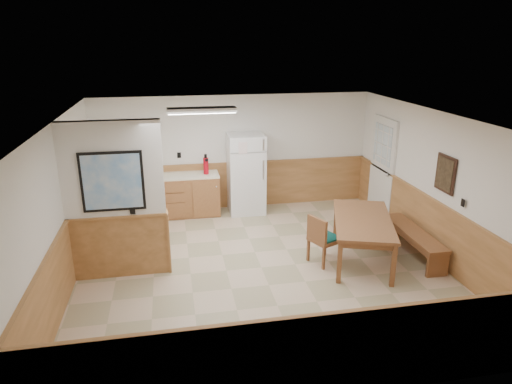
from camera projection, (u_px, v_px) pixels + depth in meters
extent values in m
plane|color=beige|center=(261.00, 267.00, 7.60)|extent=(6.00, 6.00, 0.00)
cube|color=white|center=(262.00, 118.00, 6.80)|extent=(6.00, 6.00, 0.02)
cube|color=white|center=(234.00, 153.00, 9.99)|extent=(6.00, 0.02, 2.50)
cube|color=white|center=(435.00, 186.00, 7.73)|extent=(0.02, 6.00, 2.50)
cube|color=white|center=(61.00, 209.00, 6.67)|extent=(0.02, 6.00, 2.50)
cube|color=tan|center=(235.00, 185.00, 10.21)|extent=(6.00, 0.04, 1.00)
cube|color=tan|center=(428.00, 227.00, 7.97)|extent=(0.04, 6.00, 1.00)
cube|color=tan|center=(69.00, 256.00, 6.91)|extent=(0.04, 6.00, 1.00)
cube|color=white|center=(112.00, 170.00, 6.83)|extent=(1.50, 0.15, 1.50)
cube|color=tan|center=(120.00, 246.00, 7.23)|extent=(1.50, 0.17, 1.00)
cube|color=black|center=(112.00, 182.00, 6.79)|extent=(0.92, 0.03, 0.92)
cube|color=white|center=(112.00, 182.00, 6.77)|extent=(0.84, 0.01, 0.84)
cube|color=#9A6636|center=(186.00, 196.00, 9.76)|extent=(1.40, 0.60, 0.86)
cube|color=#9A6636|center=(115.00, 200.00, 9.50)|extent=(0.06, 0.60, 0.86)
cube|color=#9A6636|center=(152.00, 198.00, 9.63)|extent=(0.06, 0.60, 0.86)
cube|color=#F1EACB|center=(166.00, 177.00, 9.55)|extent=(2.20, 0.60, 0.04)
cube|color=#F1EACB|center=(166.00, 169.00, 9.80)|extent=(2.20, 0.02, 0.10)
cube|color=white|center=(382.00, 169.00, 9.57)|extent=(0.05, 1.02, 2.15)
cube|color=white|center=(382.00, 169.00, 9.57)|extent=(0.04, 0.90, 2.05)
cube|color=silver|center=(383.00, 144.00, 9.40)|extent=(0.02, 0.76, 0.80)
cube|color=white|center=(135.00, 143.00, 9.51)|extent=(0.80, 0.03, 1.00)
cube|color=white|center=(135.00, 143.00, 9.49)|extent=(0.70, 0.01, 0.90)
cube|color=black|center=(446.00, 174.00, 7.35)|extent=(0.03, 0.50, 0.60)
cube|color=black|center=(444.00, 174.00, 7.35)|extent=(0.01, 0.42, 0.52)
cube|color=white|center=(202.00, 110.00, 7.89)|extent=(1.20, 0.30, 0.08)
cube|color=white|center=(202.00, 113.00, 7.90)|extent=(1.15, 0.25, 0.01)
cube|color=white|center=(246.00, 174.00, 9.81)|extent=(0.76, 0.70, 1.72)
cube|color=silver|center=(263.00, 145.00, 9.30)|extent=(0.03, 0.02, 0.22)
cube|color=silver|center=(263.00, 170.00, 9.47)|extent=(0.03, 0.02, 0.41)
cube|color=brown|center=(363.00, 220.00, 7.67)|extent=(1.47, 2.06, 0.05)
cube|color=brown|center=(363.00, 224.00, 7.69)|extent=(1.34, 1.93, 0.10)
cube|color=brown|center=(339.00, 262.00, 7.02)|extent=(0.09, 0.09, 0.70)
cube|color=brown|center=(336.00, 220.00, 8.65)|extent=(0.09, 0.09, 0.70)
cube|color=brown|center=(393.00, 266.00, 6.92)|extent=(0.09, 0.09, 0.70)
cube|color=brown|center=(379.00, 222.00, 8.55)|extent=(0.09, 0.09, 0.70)
cube|color=brown|center=(414.00, 232.00, 7.94)|extent=(0.40, 1.72, 0.05)
cube|color=brown|center=(438.00, 265.00, 7.26)|extent=(0.36, 0.06, 0.40)
cube|color=brown|center=(391.00, 226.00, 8.76)|extent=(0.36, 0.06, 0.40)
cube|color=brown|center=(325.00, 239.00, 7.66)|extent=(0.58, 0.58, 0.06)
cube|color=#0F4D44|center=(325.00, 237.00, 7.64)|extent=(0.53, 0.53, 0.03)
cube|color=brown|center=(317.00, 229.00, 7.48)|extent=(0.23, 0.43, 0.40)
cube|color=#0F4D44|center=(308.00, 232.00, 7.38)|extent=(0.17, 0.36, 0.34)
cube|color=brown|center=(324.00, 259.00, 7.48)|extent=(0.05, 0.05, 0.39)
cube|color=brown|center=(308.00, 250.00, 7.78)|extent=(0.05, 0.05, 0.39)
cube|color=brown|center=(340.00, 253.00, 7.68)|extent=(0.05, 0.05, 0.39)
cube|color=brown|center=(325.00, 245.00, 7.98)|extent=(0.05, 0.05, 0.39)
cylinder|color=#B40918|center=(206.00, 166.00, 9.60)|extent=(0.13, 0.13, 0.35)
cylinder|color=black|center=(206.00, 156.00, 9.53)|extent=(0.06, 0.06, 0.08)
cylinder|color=#198E27|center=(131.00, 172.00, 9.35)|extent=(0.09, 0.09, 0.23)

